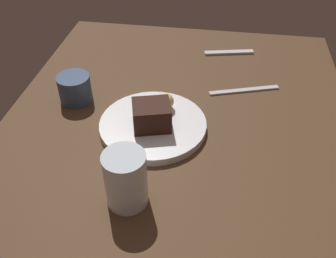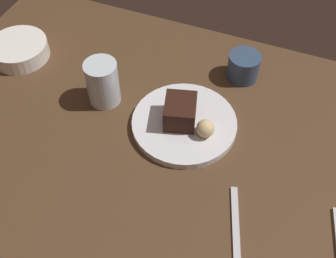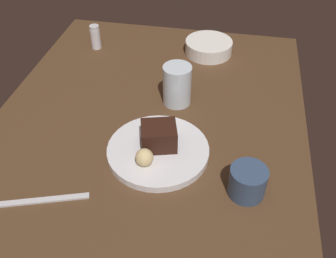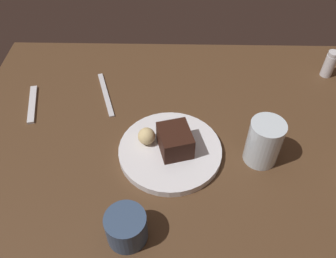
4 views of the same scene
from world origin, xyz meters
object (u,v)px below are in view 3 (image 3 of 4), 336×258
at_px(chocolate_cake_slice, 159,136).
at_px(salt_shaker, 95,37).
at_px(dessert_plate, 158,151).
at_px(coffee_cup, 247,182).
at_px(water_glass, 177,85).
at_px(bread_roll, 144,157).
at_px(butter_knife, 45,200).
at_px(side_bowl, 209,47).

distance_m(chocolate_cake_slice, salt_shaker, 0.56).
distance_m(dessert_plate, coffee_cup, 0.23).
relative_size(dessert_plate, coffee_cup, 3.03).
height_order(dessert_plate, water_glass, water_glass).
height_order(bread_roll, butter_knife, bread_roll).
height_order(side_bowl, butter_knife, side_bowl).
relative_size(salt_shaker, water_glass, 0.71).
relative_size(dessert_plate, bread_roll, 5.91).
distance_m(salt_shaker, coffee_cup, 0.77).
height_order(coffee_cup, butter_knife, coffee_cup).
bearing_deg(dessert_plate, butter_knife, -48.30).
distance_m(dessert_plate, butter_knife, 0.28).
bearing_deg(butter_knife, side_bowl, 49.76).
height_order(water_glass, butter_knife, water_glass).
height_order(water_glass, coffee_cup, water_glass).
bearing_deg(coffee_cup, bread_roll, -96.08).
relative_size(side_bowl, butter_knife, 0.83).
height_order(bread_roll, water_glass, water_glass).
relative_size(dessert_plate, side_bowl, 1.59).
bearing_deg(butter_knife, chocolate_cake_slice, 25.02).
xyz_separation_m(bread_roll, water_glass, (-0.27, 0.03, 0.02)).
relative_size(coffee_cup, butter_knife, 0.43).
height_order(side_bowl, coffee_cup, coffee_cup).
relative_size(salt_shaker, side_bowl, 0.52).
distance_m(dessert_plate, chocolate_cake_slice, 0.04).
distance_m(side_bowl, butter_knife, 0.75).
xyz_separation_m(water_glass, side_bowl, (-0.29, 0.06, -0.04)).
distance_m(water_glass, side_bowl, 0.30).
relative_size(water_glass, side_bowl, 0.74).
bearing_deg(dessert_plate, side_bowl, 172.37).
distance_m(chocolate_cake_slice, water_glass, 0.20).
relative_size(salt_shaker, butter_knife, 0.43).
bearing_deg(dessert_plate, water_glass, 177.59).
xyz_separation_m(chocolate_cake_slice, butter_knife, (0.20, -0.21, -0.05)).
height_order(dessert_plate, side_bowl, side_bowl).
distance_m(water_glass, butter_knife, 0.46).
bearing_deg(side_bowl, bread_roll, -8.83).
distance_m(salt_shaker, water_glass, 0.41).
bearing_deg(bread_roll, dessert_plate, 161.04).
bearing_deg(bread_roll, salt_shaker, -150.48).
relative_size(bread_roll, coffee_cup, 0.51).
bearing_deg(side_bowl, butter_knife, -21.93).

